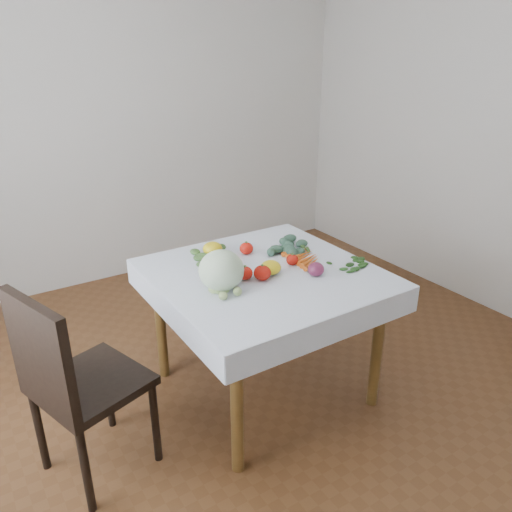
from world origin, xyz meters
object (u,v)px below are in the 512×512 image
at_px(carrot_bunch, 304,257).
at_px(table, 265,289).
at_px(cabbage, 221,270).
at_px(heirloom_back, 213,249).
at_px(chair, 70,377).

bearing_deg(carrot_bunch, table, -175.63).
xyz_separation_m(cabbage, carrot_bunch, (0.57, 0.07, -0.09)).
bearing_deg(cabbage, heirloom_back, 67.76).
bearing_deg(chair, carrot_bunch, 4.49).
distance_m(table, carrot_bunch, 0.30).
relative_size(table, carrot_bunch, 3.93).
xyz_separation_m(table, carrot_bunch, (0.28, 0.02, 0.12)).
relative_size(table, chair, 1.03).
height_order(cabbage, heirloom_back, cabbage).
xyz_separation_m(table, chair, (-1.06, -0.08, -0.10)).
xyz_separation_m(chair, cabbage, (0.77, 0.03, 0.30)).
distance_m(cabbage, carrot_bunch, 0.58).
height_order(chair, cabbage, chair).
distance_m(chair, carrot_bunch, 1.36).
bearing_deg(carrot_bunch, heirloom_back, 140.29).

